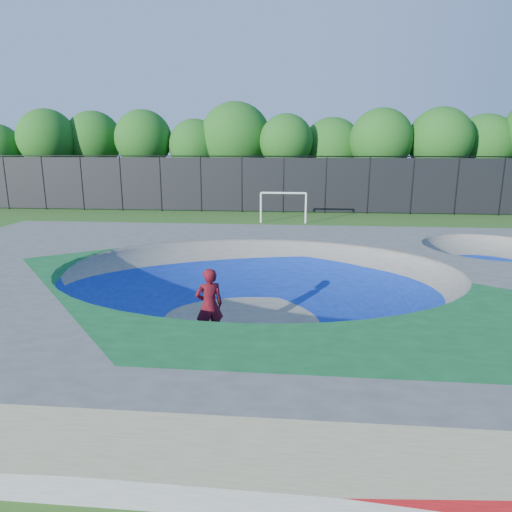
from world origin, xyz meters
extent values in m
plane|color=#2F5F1A|center=(0.00, 0.00, 0.00)|extent=(120.00, 120.00, 0.00)
cube|color=gray|center=(0.00, 0.00, 0.75)|extent=(22.00, 14.00, 1.50)
imported|color=#AD0D1A|center=(-1.04, -1.55, 0.94)|extent=(0.81, 0.68, 1.88)
cube|color=black|center=(-1.04, -1.55, 0.03)|extent=(0.80, 0.51, 0.05)
cylinder|color=white|center=(-1.24, 16.49, 0.94)|extent=(0.12, 0.12, 1.87)
cylinder|color=white|center=(1.56, 16.49, 0.94)|extent=(0.12, 0.12, 1.87)
cylinder|color=white|center=(0.16, 16.49, 1.87)|extent=(2.81, 0.12, 0.12)
cylinder|color=black|center=(-21.00, 21.00, 2.00)|extent=(0.09, 0.09, 4.00)
cylinder|color=black|center=(-18.00, 21.00, 2.00)|extent=(0.09, 0.09, 4.00)
cylinder|color=black|center=(-15.00, 21.00, 2.00)|extent=(0.09, 0.09, 4.00)
cylinder|color=black|center=(-12.00, 21.00, 2.00)|extent=(0.09, 0.09, 4.00)
cylinder|color=black|center=(-9.00, 21.00, 2.00)|extent=(0.09, 0.09, 4.00)
cylinder|color=black|center=(-6.00, 21.00, 2.00)|extent=(0.09, 0.09, 4.00)
cylinder|color=black|center=(-3.00, 21.00, 2.00)|extent=(0.09, 0.09, 4.00)
cylinder|color=black|center=(0.00, 21.00, 2.00)|extent=(0.09, 0.09, 4.00)
cylinder|color=black|center=(3.00, 21.00, 2.00)|extent=(0.09, 0.09, 4.00)
cylinder|color=black|center=(6.00, 21.00, 2.00)|extent=(0.09, 0.09, 4.00)
cylinder|color=black|center=(9.00, 21.00, 2.00)|extent=(0.09, 0.09, 4.00)
cylinder|color=black|center=(12.00, 21.00, 2.00)|extent=(0.09, 0.09, 4.00)
cylinder|color=black|center=(15.00, 21.00, 2.00)|extent=(0.09, 0.09, 4.00)
cube|color=black|center=(0.00, 21.00, 2.00)|extent=(48.00, 0.03, 3.80)
cylinder|color=black|center=(0.00, 21.00, 4.00)|extent=(48.00, 0.08, 0.08)
cylinder|color=#4F3D27|center=(-24.00, 24.87, 1.46)|extent=(0.44, 0.44, 2.91)
cylinder|color=#4F3D27|center=(-19.57, 24.92, 1.77)|extent=(0.44, 0.44, 3.55)
sphere|color=#1B5A17|center=(-19.57, 24.92, 5.32)|extent=(4.72, 4.72, 4.72)
cylinder|color=#4F3D27|center=(-16.55, 27.04, 1.74)|extent=(0.44, 0.44, 3.47)
sphere|color=#1B5A17|center=(-16.55, 27.04, 5.25)|extent=(4.75, 4.75, 4.75)
cylinder|color=#4F3D27|center=(-11.79, 25.92, 1.77)|extent=(0.44, 0.44, 3.53)
sphere|color=#1B5A17|center=(-11.79, 25.92, 5.29)|extent=(4.68, 4.68, 4.68)
cylinder|color=#4F3D27|center=(-7.50, 26.12, 1.55)|extent=(0.44, 0.44, 3.10)
sphere|color=#1B5A17|center=(-7.50, 26.12, 4.72)|extent=(4.32, 4.32, 4.32)
cylinder|color=#4F3D27|center=(-4.17, 26.43, 1.56)|extent=(0.44, 0.44, 3.11)
sphere|color=#1B5A17|center=(-4.17, 26.43, 5.31)|extent=(5.85, 5.85, 5.85)
cylinder|color=#4F3D27|center=(0.03, 25.01, 1.74)|extent=(0.44, 0.44, 3.49)
sphere|color=#1B5A17|center=(0.03, 25.01, 5.07)|extent=(4.22, 4.22, 4.22)
cylinder|color=#4F3D27|center=(3.74, 26.94, 1.30)|extent=(0.44, 0.44, 2.60)
sphere|color=#1B5A17|center=(3.74, 26.94, 4.49)|extent=(5.03, 5.03, 5.03)
cylinder|color=#4F3D27|center=(7.31, 24.82, 1.67)|extent=(0.44, 0.44, 3.35)
sphere|color=#1B5A17|center=(7.31, 24.82, 5.15)|extent=(4.80, 4.80, 4.80)
cylinder|color=#4F3D27|center=(11.72, 24.87, 1.68)|extent=(0.44, 0.44, 3.36)
sphere|color=#1B5A17|center=(11.72, 24.87, 5.17)|extent=(4.84, 4.84, 4.84)
cylinder|color=#4F3D27|center=(15.55, 26.39, 1.56)|extent=(0.44, 0.44, 3.12)
sphere|color=#1B5A17|center=(15.55, 26.39, 4.86)|extent=(4.64, 4.64, 4.64)
camera|label=1|loc=(1.07, -11.95, 4.75)|focal=32.00mm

